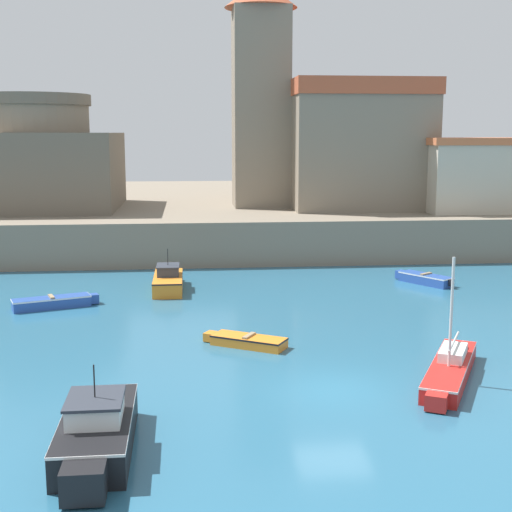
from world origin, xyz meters
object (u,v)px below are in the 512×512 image
at_px(dinghy_blue_2, 425,278).
at_px(harbor_shed_near_wharf, 478,174).
at_px(dinghy_blue_0, 54,302).
at_px(sailboat_red_4, 450,369).
at_px(motorboat_black_3, 96,431).
at_px(motorboat_orange_5, 168,280).
at_px(church, 332,135).
at_px(dinghy_orange_1, 247,341).
at_px(fortress, 37,163).
at_px(lighthouse, 250,128).

bearing_deg(dinghy_blue_2, harbor_shed_near_wharf, 55.87).
xyz_separation_m(dinghy_blue_0, sailboat_red_4, (15.74, -11.91, 0.10)).
relative_size(dinghy_blue_2, motorboat_black_3, 0.60).
height_order(dinghy_blue_2, sailboat_red_4, sailboat_red_4).
relative_size(motorboat_orange_5, harbor_shed_near_wharf, 0.63).
height_order(motorboat_orange_5, church, church).
xyz_separation_m(dinghy_orange_1, dinghy_blue_2, (11.14, 11.15, 0.07)).
relative_size(dinghy_blue_0, dinghy_blue_2, 1.21).
bearing_deg(motorboat_orange_5, harbor_shed_near_wharf, 26.73).
bearing_deg(motorboat_black_3, sailboat_red_4, 22.16).
relative_size(fortress, lighthouse, 0.97).
bearing_deg(fortress, church, 4.79).
height_order(dinghy_blue_2, harbor_shed_near_wharf, harbor_shed_near_wharf).
distance_m(dinghy_blue_2, lighthouse, 20.01).
height_order(dinghy_blue_2, church, church).
bearing_deg(motorboat_black_3, dinghy_blue_0, 104.05).
bearing_deg(motorboat_black_3, fortress, 103.35).
distance_m(sailboat_red_4, fortress, 38.31).
relative_size(dinghy_orange_1, sailboat_red_4, 0.56).
bearing_deg(church, lighthouse, -161.83).
xyz_separation_m(sailboat_red_4, lighthouse, (-4.28, 31.64, 8.47)).
bearing_deg(sailboat_red_4, lighthouse, 97.70).
height_order(dinghy_blue_2, lighthouse, lighthouse).
relative_size(dinghy_blue_2, church, 0.21).
distance_m(dinghy_blue_0, harbor_shed_near_wharf, 31.58).
xyz_separation_m(dinghy_blue_2, lighthouse, (-8.66, 15.88, 8.56)).
bearing_deg(harbor_shed_near_wharf, dinghy_blue_2, -124.13).
relative_size(dinghy_blue_2, harbor_shed_near_wharf, 0.43).
bearing_deg(fortress, dinghy_blue_2, -33.30).
xyz_separation_m(fortress, harbor_shed_near_wharf, (32.00, -5.36, -0.71)).
height_order(sailboat_red_4, fortress, fortress).
relative_size(church, harbor_shed_near_wharf, 2.08).
bearing_deg(lighthouse, fortress, 178.86).
bearing_deg(lighthouse, sailboat_red_4, -82.30).
xyz_separation_m(sailboat_red_4, fortress, (-20.28, 31.96, 5.89)).
distance_m(church, harbor_shed_near_wharf, 12.07).
xyz_separation_m(dinghy_orange_1, motorboat_orange_5, (-3.45, 10.94, 0.29)).
relative_size(dinghy_blue_0, dinghy_orange_1, 1.22).
relative_size(motorboat_black_3, motorboat_orange_5, 1.12).
relative_size(dinghy_orange_1, harbor_shed_near_wharf, 0.42).
xyz_separation_m(dinghy_blue_2, harbor_shed_near_wharf, (7.34, 10.83, 5.27)).
bearing_deg(motorboat_black_3, church, 69.96).
distance_m(motorboat_orange_5, church, 23.64).
xyz_separation_m(dinghy_blue_0, church, (18.24, 21.95, 8.09)).
height_order(dinghy_blue_0, dinghy_orange_1, dinghy_blue_0).
distance_m(dinghy_blue_2, church, 19.91).
height_order(sailboat_red_4, church, church).
distance_m(dinghy_blue_0, church, 29.66).
distance_m(lighthouse, harbor_shed_near_wharf, 17.09).
xyz_separation_m(dinghy_orange_1, fortress, (-13.52, 27.35, 6.06)).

